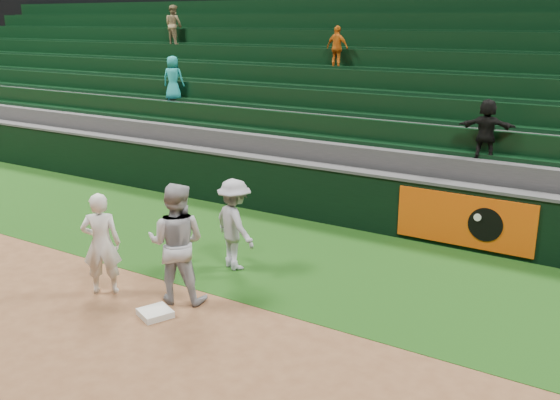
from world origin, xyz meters
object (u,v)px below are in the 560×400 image
(first_base, at_px, (155,313))
(first_baseman, at_px, (101,244))
(baserunner, at_px, (177,243))
(base_coach, at_px, (235,224))

(first_base, xyz_separation_m, first_baseman, (-1.28, 0.20, 0.78))
(baserunner, distance_m, base_coach, 1.54)
(first_base, bearing_deg, base_coach, 92.50)
(first_base, relative_size, first_baseman, 0.26)
(first_base, height_order, baserunner, baserunner)
(first_baseman, relative_size, baserunner, 0.88)
(baserunner, relative_size, base_coach, 1.18)
(first_base, distance_m, first_baseman, 1.51)
(first_base, relative_size, baserunner, 0.23)
(baserunner, xyz_separation_m, base_coach, (-0.02, 1.53, -0.13))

